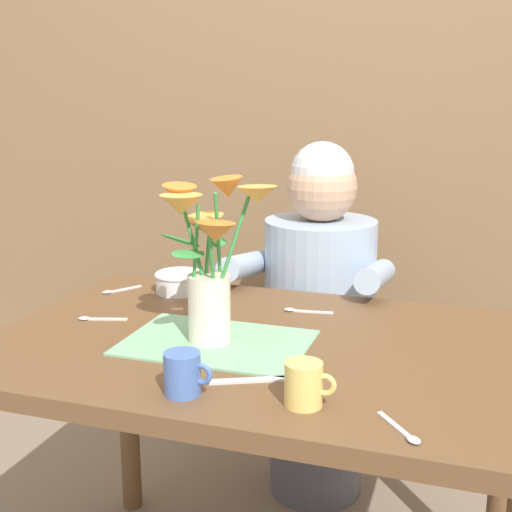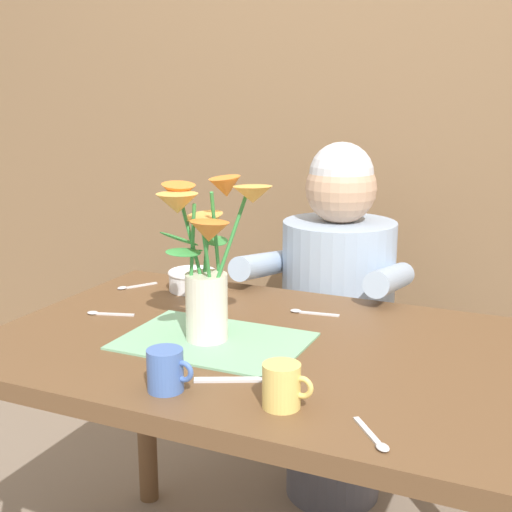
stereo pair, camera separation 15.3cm
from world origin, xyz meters
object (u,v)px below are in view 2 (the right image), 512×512
(ceramic_bowl, at_px, (193,279))
(tea_cup, at_px, (282,386))
(flower_vase, at_px, (206,254))
(ceramic_mug, at_px, (166,370))
(dinner_knife, at_px, (244,380))
(seated_person, at_px, (336,329))

(ceramic_bowl, height_order, tea_cup, tea_cup)
(flower_vase, distance_m, ceramic_mug, 0.30)
(ceramic_bowl, distance_m, dinner_knife, 0.63)
(flower_vase, distance_m, tea_cup, 0.39)
(flower_vase, bearing_deg, seated_person, 82.28)
(seated_person, bearing_deg, ceramic_bowl, -137.08)
(seated_person, distance_m, dinner_knife, 0.85)
(tea_cup, bearing_deg, ceramic_mug, -173.62)
(flower_vase, bearing_deg, ceramic_mug, -78.68)
(flower_vase, xyz_separation_m, ceramic_mug, (0.05, -0.25, -0.16))
(seated_person, height_order, flower_vase, seated_person)
(ceramic_mug, xyz_separation_m, tea_cup, (0.22, 0.02, 0.00))
(flower_vase, xyz_separation_m, tea_cup, (0.27, -0.23, -0.16))
(ceramic_bowl, relative_size, ceramic_mug, 1.46)
(flower_vase, xyz_separation_m, dinner_knife, (0.16, -0.16, -0.20))
(dinner_knife, bearing_deg, tea_cup, -58.89)
(tea_cup, bearing_deg, flower_vase, 139.89)
(ceramic_bowl, xyz_separation_m, tea_cup, (0.50, -0.57, 0.01))
(seated_person, relative_size, dinner_knife, 5.97)
(flower_vase, xyz_separation_m, ceramic_bowl, (-0.23, 0.34, -0.17))
(tea_cup, bearing_deg, dinner_knife, 146.53)
(ceramic_bowl, relative_size, tea_cup, 1.46)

